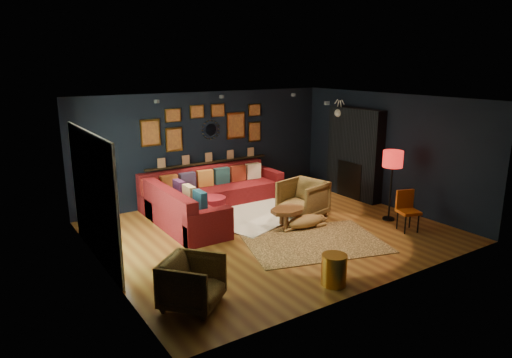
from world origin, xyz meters
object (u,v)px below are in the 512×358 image
armchair_right (303,197)px  orange_chair (407,207)px  sectional (203,199)px  floor_lamp (393,162)px  dog (306,219)px  coffee_table (288,212)px  gold_stool (334,270)px  armchair_left (192,280)px  pouf (212,206)px

armchair_right → orange_chair: size_ratio=1.09×
sectional → orange_chair: bearing=-47.5°
sectional → floor_lamp: 4.15m
sectional → dog: 2.40m
coffee_table → gold_stool: size_ratio=1.77×
armchair_left → floor_lamp: floor_lamp is taller
dog → orange_chair: bearing=-32.2°
coffee_table → armchair_left: size_ratio=1.10×
armchair_right → floor_lamp: (1.42, -1.16, 0.81)m
armchair_left → floor_lamp: (5.05, 0.96, 0.87)m
gold_stool → floor_lamp: 3.53m
orange_chair → dog: size_ratio=0.72×
coffee_table → armchair_left: (-2.93, -1.72, 0.04)m
gold_stool → dog: 2.43m
sectional → gold_stool: bearing=-88.4°
coffee_table → orange_chair: orange_chair is taller
orange_chair → pouf: bearing=153.2°
pouf → orange_chair: (2.84, -2.87, 0.25)m
gold_stool → orange_chair: (2.80, 0.95, 0.24)m
armchair_left → orange_chair: size_ratio=0.95×
floor_lamp → dog: floor_lamp is taller
armchair_right → dog: size_ratio=0.79×
sectional → floor_lamp: floor_lamp is taller
armchair_left → dog: bearing=-15.4°
orange_chair → floor_lamp: 1.00m
coffee_table → floor_lamp: size_ratio=0.57×
dog → sectional: bearing=126.7°
sectional → orange_chair: 4.32m
coffee_table → gold_stool: (-0.88, -2.32, -0.10)m
armchair_left → gold_stool: 2.14m
orange_chair → coffee_table: bearing=163.1°
pouf → floor_lamp: (3.04, -2.27, 1.02)m
pouf → dog: (1.23, -1.70, -0.04)m
gold_stool → dog: (1.19, 2.13, -0.05)m
pouf → armchair_right: 1.98m
armchair_left → pouf: bearing=17.4°
sectional → armchair_right: size_ratio=3.86×
coffee_table → gold_stool: bearing=-110.7°
armchair_right → dog: 0.75m
armchair_right → floor_lamp: bearing=38.1°
gold_stool → floor_lamp: bearing=27.3°
pouf → armchair_left: size_ratio=0.78×
pouf → orange_chair: orange_chair is taller
armchair_left → armchair_right: bearing=-10.4°
armchair_left → gold_stool: bearing=-56.9°
armchair_left → armchair_right: armchair_right is taller
pouf → gold_stool: bearing=-89.4°
armchair_right → pouf: bearing=-137.0°
orange_chair → floor_lamp: (0.20, 0.60, 0.78)m
pouf → dog: size_ratio=0.53×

